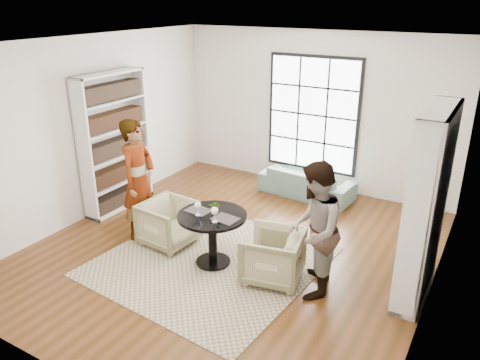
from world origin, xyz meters
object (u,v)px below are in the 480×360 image
Objects in this scene: armchair_left at (169,223)px; armchair_right at (273,256)px; pedestal_table at (212,228)px; wine_glass_left at (198,206)px; flower_centerpiece at (215,207)px; wine_glass_right at (215,211)px; person_right at (314,230)px; sofa at (306,182)px; person_left at (138,180)px.

armchair_right is (1.79, -0.07, 0.00)m from armchair_left.
wine_glass_left reaches higher than pedestal_table.
pedestal_table is 0.40m from wine_glass_left.
flower_centerpiece is at bearing -99.92° from armchair_right.
wine_glass_right is (0.31, -0.05, 0.01)m from wine_glass_left.
person_right reaches higher than wine_glass_right.
armchair_left is (-0.89, 0.14, -0.21)m from pedestal_table.
wine_glass_left is (-1.06, -0.18, 0.56)m from armchair_right.
wine_glass_left reaches higher than sofa.
person_right reaches higher than sofa.
pedestal_table reaches higher than sofa.
person_right is 1.62m from wine_glass_left.
armchair_right is (0.71, -2.87, 0.09)m from sofa.
person_right is at bearing 6.52° from wine_glass_left.
armchair_right is at bearing -87.30° from armchair_left.
flower_centerpiece is (-0.13, 0.22, -0.06)m from wine_glass_right.
pedestal_table is 0.43m from wine_glass_right.
person_left is at bearing -102.92° from armchair_right.
armchair_right is 1.21m from wine_glass_left.
sofa is 3.14m from wine_glass_left.
wine_glass_right is 1.13× the size of flower_centerpiece.
pedestal_table reaches higher than armchair_right.
flower_centerpiece is (-0.88, -0.02, 0.51)m from armchair_right.
wine_glass_right is at bearing -101.51° from armchair_left.
armchair_left is at bearing -103.47° from armchair_right.
pedestal_table is 5.04× the size of flower_centerpiece.
person_right reaches higher than pedestal_table.
flower_centerpiece reaches higher than armchair_right.
armchair_left is at bearing -98.39° from person_left.
armchair_left is at bearing 170.84° from pedestal_table.
wine_glass_left is (-0.15, -0.11, 0.35)m from pedestal_table.
wine_glass_right is 0.26m from flower_centerpiece.
pedestal_table is 0.93m from armchair_right.
armchair_right is at bearing 109.18° from sofa.
person_left is 1.62m from wine_glass_right.
wine_glass_right is at bearing -109.38° from person_left.
pedestal_table is 1.25× the size of armchair_right.
armchair_left is 2.40m from person_right.
pedestal_table is at bearing -94.13° from armchair_left.
wine_glass_right is at bearing 94.51° from sofa.
pedestal_table is 1.50m from person_left.
person_right is (2.34, -0.07, 0.53)m from armchair_left.
sofa is at bearing 86.69° from flower_centerpiece.
armchair_left is at bearing 74.11° from sofa.
flower_centerpiece is (-1.43, -0.02, -0.01)m from person_right.
wine_glass_right is (-0.75, -0.24, 0.57)m from armchair_right.
sofa is at bearing -16.07° from armchair_left.
person_left reaches higher than armchair_left.
wine_glass_left is (1.28, -0.26, -0.04)m from person_left.
sofa is 3.17m from wine_glass_right.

